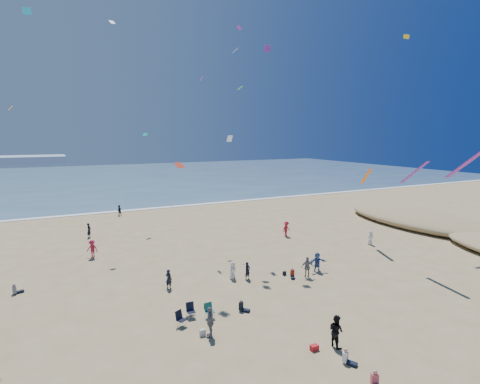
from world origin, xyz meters
name	(u,v)px	position (x,y,z in m)	size (l,w,h in m)	color
ground	(274,362)	(0.00, 0.00, 0.00)	(220.00, 220.00, 0.00)	tan
ocean	(94,179)	(0.00, 95.00, 0.03)	(220.00, 100.00, 0.06)	#476B84
surf_line	(125,211)	(0.00, 45.00, 0.04)	(220.00, 1.20, 0.08)	white
standing_flyers	(225,259)	(3.57, 14.25, 0.86)	(39.05, 42.95, 1.87)	white
seated_group	(238,312)	(0.52, 5.28, 0.42)	(21.74, 20.79, 0.84)	white
chair_cluster	(194,314)	(-2.23, 6.15, 0.50)	(2.73, 1.52, 1.00)	black
white_tote	(203,333)	(-2.41, 4.20, 0.20)	(0.35, 0.20, 0.40)	silver
black_backpack	(206,306)	(-0.90, 7.39, 0.19)	(0.30, 0.22, 0.38)	black
cooler	(314,348)	(2.65, -0.03, 0.15)	(0.45, 0.30, 0.30)	red
navy_bag	(284,273)	(7.42, 10.29, 0.17)	(0.28, 0.18, 0.34)	black
kites_aloft	(297,110)	(9.96, 12.55, 14.11)	(43.75, 44.78, 26.01)	#DA5BA8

